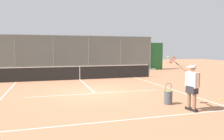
# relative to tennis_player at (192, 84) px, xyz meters

# --- Properties ---
(ground_plane) EXTENTS (60.00, 60.00, 0.00)m
(ground_plane) POSITION_rel_tennis_player_xyz_m (2.55, -4.17, -0.92)
(ground_plane) COLOR #B27551
(court_line_markings) EXTENTS (8.30, 9.33, 0.01)m
(court_line_markings) POSITION_rel_tennis_player_xyz_m (2.55, -3.52, -0.91)
(court_line_markings) COLOR white
(court_line_markings) RESTS_ON ground
(fence_backdrop) EXTENTS (18.83, 1.37, 3.37)m
(fence_backdrop) POSITION_rel_tennis_player_xyz_m (2.55, -14.62, 0.47)
(fence_backdrop) COLOR slate
(fence_backdrop) RESTS_ON ground
(tennis_net) EXTENTS (10.67, 0.09, 1.07)m
(tennis_net) POSITION_rel_tennis_player_xyz_m (2.55, -8.97, -0.42)
(tennis_net) COLOR #2D2D2D
(tennis_net) RESTS_ON ground
(tennis_player) EXTENTS (0.61, 1.30, 1.87)m
(tennis_player) POSITION_rel_tennis_player_xyz_m (0.00, 0.00, 0.00)
(tennis_player) COLOR black
(tennis_player) RESTS_ON ground
(tennis_ball_near_net) EXTENTS (0.07, 0.07, 0.07)m
(tennis_ball_near_net) POSITION_rel_tennis_player_xyz_m (-2.13, -0.97, -0.88)
(tennis_ball_near_net) COLOR #D6E042
(tennis_ball_near_net) RESTS_ON ground
(ball_basket) EXTENTS (0.32, 0.32, 0.83)m
(ball_basket) POSITION_rel_tennis_player_xyz_m (0.29, -1.02, -0.62)
(ball_basket) COLOR #4C5156
(ball_basket) RESTS_ON ground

